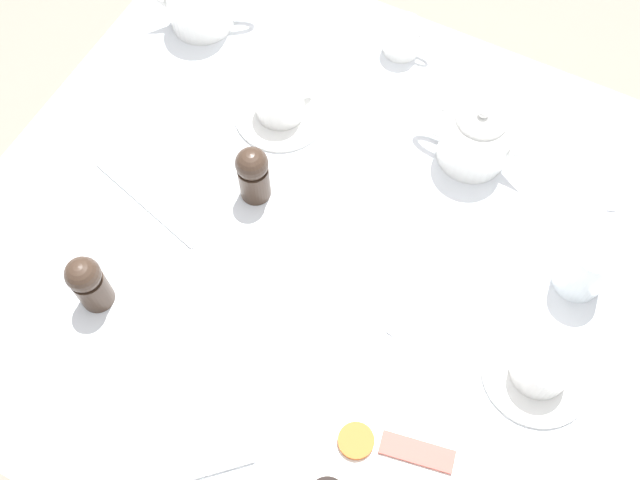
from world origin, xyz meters
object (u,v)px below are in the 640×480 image
(knife_by_plate, at_px, (145,203))
(teacup_with_saucer_right, at_px, (280,104))
(teapot_near, at_px, (200,1))
(spoon_for_tea, at_px, (610,166))
(napkin_folded, at_px, (181,430))
(fork_by_plate, at_px, (423,285))
(teacup_with_saucer_left, at_px, (542,368))
(creamer_jug, at_px, (403,38))
(water_glass_tall, at_px, (587,266))
(pepper_grinder, at_px, (253,173))
(salt_grinder, at_px, (88,283))
(teapot_far, at_px, (475,136))

(knife_by_plate, bearing_deg, teacup_with_saucer_right, 66.87)
(teapot_near, bearing_deg, teacup_with_saucer_right, 123.46)
(teacup_with_saucer_right, xyz_separation_m, spoon_for_tea, (0.53, 0.15, -0.03))
(knife_by_plate, bearing_deg, teapot_near, 107.51)
(napkin_folded, xyz_separation_m, fork_by_plate, (0.21, 0.35, -0.00))
(teacup_with_saucer_left, bearing_deg, creamer_jug, 132.75)
(water_glass_tall, xyz_separation_m, creamer_jug, (-0.42, 0.29, -0.02))
(knife_by_plate, bearing_deg, water_glass_tall, 15.91)
(napkin_folded, bearing_deg, pepper_grinder, 104.37)
(creamer_jug, relative_size, napkin_folded, 0.40)
(teapot_near, bearing_deg, salt_grinder, 75.89)
(teapot_far, height_order, creamer_jug, teapot_far)
(teacup_with_saucer_left, relative_size, water_glass_tall, 1.49)
(teacup_with_saucer_left, distance_m, water_glass_tall, 0.17)
(teacup_with_saucer_right, relative_size, water_glass_tall, 1.49)
(water_glass_tall, xyz_separation_m, napkin_folded, (-0.41, -0.46, -0.05))
(teacup_with_saucer_right, height_order, spoon_for_tea, teacup_with_saucer_right)
(fork_by_plate, bearing_deg, creamer_jug, 118.61)
(teapot_far, bearing_deg, napkin_folded, -104.21)
(teacup_with_saucer_left, xyz_separation_m, fork_by_plate, (-0.20, 0.05, -0.03))
(teapot_near, xyz_separation_m, fork_by_plate, (0.57, -0.30, -0.05))
(creamer_jug, relative_size, knife_by_plate, 0.40)
(teacup_with_saucer_right, bearing_deg, salt_grinder, -100.70)
(spoon_for_tea, bearing_deg, salt_grinder, -136.52)
(water_glass_tall, bearing_deg, creamer_jug, 145.54)
(teacup_with_saucer_right, distance_m, salt_grinder, 0.43)
(teacup_with_saucer_left, height_order, teacup_with_saucer_right, same)
(teacup_with_saucer_right, bearing_deg, teacup_with_saucer_left, -23.05)
(fork_by_plate, bearing_deg, pepper_grinder, 175.20)
(teacup_with_saucer_right, xyz_separation_m, pepper_grinder, (0.04, -0.15, 0.03))
(teapot_near, relative_size, teacup_with_saucer_left, 1.16)
(teacup_with_saucer_right, bearing_deg, spoon_for_tea, 16.30)
(creamer_jug, xyz_separation_m, napkin_folded, (0.01, -0.75, -0.03))
(teapot_far, relative_size, salt_grinder, 1.82)
(pepper_grinder, xyz_separation_m, napkin_folded, (0.10, -0.38, -0.05))
(fork_by_plate, bearing_deg, water_glass_tall, 29.22)
(napkin_folded, bearing_deg, water_glass_tall, 48.70)
(teacup_with_saucer_right, bearing_deg, teapot_far, 12.66)
(teapot_near, distance_m, teacup_with_saucer_right, 0.25)
(pepper_grinder, bearing_deg, fork_by_plate, -4.80)
(salt_grinder, bearing_deg, teacup_with_saucer_right, 79.30)
(fork_by_plate, xyz_separation_m, spoon_for_tea, (0.18, 0.33, 0.00))
(teacup_with_saucer_left, bearing_deg, napkin_folded, -143.39)
(creamer_jug, relative_size, salt_grinder, 0.80)
(fork_by_plate, bearing_deg, spoon_for_tea, 61.03)
(pepper_grinder, relative_size, napkin_folded, 0.50)
(napkin_folded, relative_size, fork_by_plate, 1.17)
(creamer_jug, distance_m, knife_by_plate, 0.53)
(fork_by_plate, relative_size, spoon_for_tea, 1.14)
(napkin_folded, bearing_deg, teacup_with_saucer_left, 36.61)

